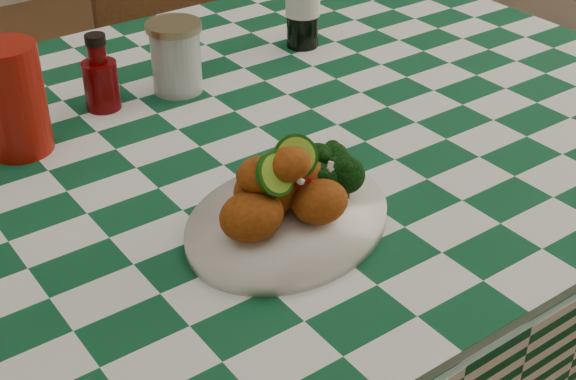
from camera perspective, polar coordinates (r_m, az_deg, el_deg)
dining_table at (r=1.41m, az=-5.33°, el=-10.93°), size 1.66×1.06×0.79m
plate at (r=0.99m, az=0.00°, el=-2.24°), size 0.34×0.30×0.02m
fried_chicken_pile at (r=0.96m, az=-0.21°, el=0.48°), size 0.15×0.11×0.10m
broccoli_side at (r=1.02m, az=3.10°, el=1.24°), size 0.07×0.07×0.06m
red_tumbler at (r=1.19m, az=-19.02°, el=6.12°), size 0.10×0.10×0.16m
ketchup_bottle at (r=1.29m, az=-13.25°, el=8.16°), size 0.06×0.06×0.12m
mason_jar at (r=1.32m, az=-7.97°, el=9.33°), size 0.10×0.10×0.12m
wooden_chair_right at (r=2.13m, az=-6.49°, el=5.95°), size 0.42×0.43×0.83m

